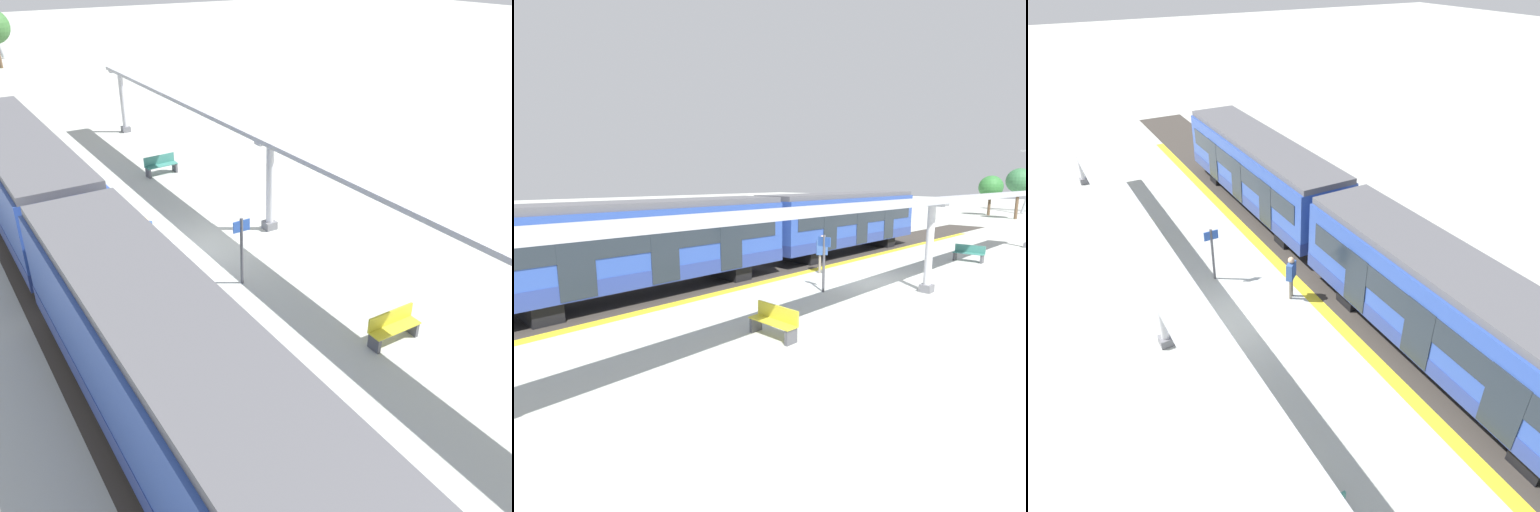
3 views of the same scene
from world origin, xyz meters
The scene contains 13 objects.
ground_plane centered at (0.00, 0.00, 0.00)m, with size 176.00×176.00×0.00m, color #A9ADA5.
tactile_edge_strip centered at (-2.86, 0.00, 0.00)m, with size 0.46×38.20×0.01m, color gold.
trackbed centered at (-4.70, 0.00, 0.00)m, with size 3.20×50.20×0.01m, color #38332D.
train_near_carriage centered at (-4.69, -7.57, 1.83)m, with size 2.65×11.97×3.48m.
train_far_carriage centered at (-4.69, 4.99, 1.83)m, with size 2.65×11.97×3.48m.
canopy_pillar_second centered at (2.65, 0.03, 1.72)m, with size 1.10×0.44×3.39m.
canopy_beam centered at (2.65, -0.04, 3.47)m, with size 1.20×30.40×0.16m, color #A8AAB2.
bench_near_end centered at (1.67, -7.33, 0.44)m, with size 1.50×0.45×0.86m.
bench_mid_platform centered at (1.59, 7.46, 0.44)m, with size 1.52×0.53×0.86m.
platform_info_sign centered at (-0.18, -2.73, 1.33)m, with size 0.56×0.10×2.20m.
passenger_waiting_near_edge centered at (-2.20, -0.22, 1.10)m, with size 0.53×0.51×1.75m.
tree_left_background centered at (-7.14, 38.97, 3.33)m, with size 2.71×2.71×4.71m.
tree_centre_background centered at (-3.40, 35.69, 4.09)m, with size 2.60×2.60×5.44m.
Camera 2 is at (9.12, -15.06, 4.24)m, focal length 28.97 mm.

